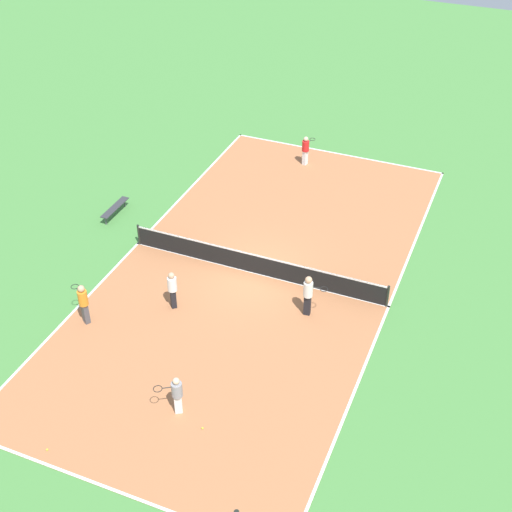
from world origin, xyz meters
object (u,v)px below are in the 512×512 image
object	(u,v)px
bench	(115,208)
player_far_white	(308,293)
tennis_net	(256,263)
player_center_orange	(83,301)
player_coach_red	(306,149)
tennis_ball_midcourt	(47,450)
tennis_ball_far_baseline	(195,251)
player_near_white	(172,288)
tennis_ball_left_sideline	(202,428)
player_baseline_gray	(177,393)

from	to	relation	value
bench	player_far_white	xyz separation A→B (m)	(-10.49, 3.23, 0.66)
tennis_net	player_center_orange	bearing A→B (deg)	47.72
bench	player_coach_red	world-z (taller)	player_coach_red
player_far_white	tennis_ball_midcourt	world-z (taller)	player_far_white
player_center_orange	tennis_ball_far_baseline	bearing A→B (deg)	-77.70
tennis_net	player_near_white	size ratio (longest dim) A/B	6.72
bench	tennis_ball_left_sideline	size ratio (longest dim) A/B	28.58
bench	player_far_white	distance (m)	11.00
player_far_white	tennis_ball_midcourt	bearing A→B (deg)	-124.62
player_baseline_gray	player_coach_red	xyz separation A→B (m)	(1.67, -17.38, 0.02)
tennis_net	tennis_ball_far_baseline	size ratio (longest dim) A/B	163.14
tennis_ball_left_sideline	tennis_ball_midcourt	distance (m)	4.86
player_center_orange	player_coach_red	xyz separation A→B (m)	(-3.59, -14.76, -0.12)
player_center_orange	player_far_white	distance (m)	8.39
tennis_net	player_coach_red	distance (m)	9.59
tennis_ball_left_sideline	tennis_ball_far_baseline	xyz separation A→B (m)	(4.52, -8.59, 0.00)
tennis_net	tennis_ball_midcourt	bearing A→B (deg)	76.68
player_baseline_gray	tennis_ball_far_baseline	bearing A→B (deg)	-98.88
bench	player_baseline_gray	bearing A→B (deg)	40.82
player_center_orange	tennis_net	bearing A→B (deg)	-102.35
player_baseline_gray	tennis_ball_far_baseline	size ratio (longest dim) A/B	22.65
tennis_ball_midcourt	player_near_white	bearing A→B (deg)	-93.19
player_coach_red	tennis_ball_left_sideline	xyz separation A→B (m)	(-2.71, 17.73, -0.86)
bench	player_far_white	bearing A→B (deg)	72.91
bench	player_center_orange	size ratio (longest dim) A/B	1.11
player_baseline_gray	player_far_white	world-z (taller)	player_far_white
player_coach_red	tennis_ball_midcourt	distance (m)	20.41
tennis_net	tennis_ball_far_baseline	distance (m)	3.05
player_center_orange	player_far_white	xyz separation A→B (m)	(-7.56, -3.63, 0.02)
player_center_orange	tennis_ball_left_sideline	distance (m)	7.04
tennis_net	bench	size ratio (longest dim) A/B	5.71
player_coach_red	player_center_orange	bearing A→B (deg)	-178.00
player_baseline_gray	player_near_white	size ratio (longest dim) A/B	0.93
player_baseline_gray	player_coach_red	size ratio (longest dim) A/B	0.98
player_near_white	tennis_ball_left_sideline	xyz separation A→B (m)	(-3.67, 5.03, -0.91)
player_coach_red	tennis_net	bearing A→B (deg)	-157.25
tennis_ball_far_baseline	tennis_ball_midcourt	xyz separation A→B (m)	(-0.42, 11.20, 0.00)
player_near_white	tennis_ball_far_baseline	size ratio (longest dim) A/B	24.29
tennis_net	player_baseline_gray	xyz separation A→B (m)	(-0.49, 7.87, 0.38)
tennis_ball_far_baseline	tennis_net	bearing A→B (deg)	173.01
tennis_net	tennis_ball_left_sideline	distance (m)	8.37
tennis_net	tennis_ball_far_baseline	world-z (taller)	tennis_net
player_coach_red	player_near_white	distance (m)	12.74
player_near_white	tennis_ball_left_sideline	world-z (taller)	player_near_white
player_coach_red	tennis_ball_far_baseline	distance (m)	9.36
tennis_ball_left_sideline	player_near_white	bearing A→B (deg)	-53.89
player_far_white	tennis_ball_left_sideline	distance (m)	6.80
tennis_net	tennis_ball_midcourt	distance (m)	11.14
player_near_white	tennis_ball_midcourt	xyz separation A→B (m)	(0.43, 7.64, -0.91)
player_coach_red	player_near_white	size ratio (longest dim) A/B	0.95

